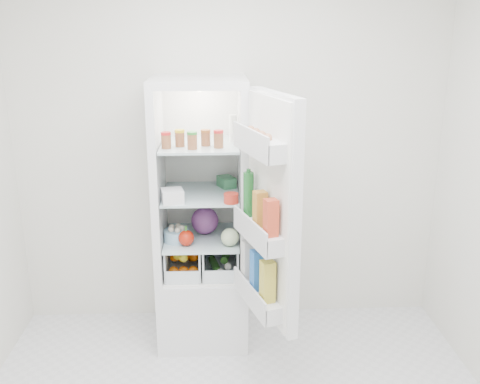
{
  "coord_description": "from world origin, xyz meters",
  "views": [
    {
      "loc": [
        -0.09,
        -2.17,
        2.1
      ],
      "look_at": [
        0.05,
        0.95,
        1.13
      ],
      "focal_mm": 40.0,
      "sensor_mm": 36.0,
      "label": 1
    }
  ],
  "objects_px": {
    "refrigerator": "(202,244)",
    "red_cabbage": "(205,221)",
    "mushroom_bowl": "(176,235)",
    "fridge_door": "(268,216)"
  },
  "relations": [
    {
      "from": "refrigerator",
      "to": "mushroom_bowl",
      "type": "relative_size",
      "value": 11.01
    },
    {
      "from": "refrigerator",
      "to": "red_cabbage",
      "type": "bearing_deg",
      "value": -7.76
    },
    {
      "from": "red_cabbage",
      "to": "mushroom_bowl",
      "type": "relative_size",
      "value": 1.13
    },
    {
      "from": "mushroom_bowl",
      "to": "red_cabbage",
      "type": "bearing_deg",
      "value": 34.4
    },
    {
      "from": "red_cabbage",
      "to": "fridge_door",
      "type": "distance_m",
      "value": 0.77
    },
    {
      "from": "refrigerator",
      "to": "red_cabbage",
      "type": "height_order",
      "value": "refrigerator"
    },
    {
      "from": "refrigerator",
      "to": "fridge_door",
      "type": "xyz_separation_m",
      "value": [
        0.39,
        -0.62,
        0.43
      ]
    },
    {
      "from": "refrigerator",
      "to": "red_cabbage",
      "type": "distance_m",
      "value": 0.18
    },
    {
      "from": "red_cabbage",
      "to": "mushroom_bowl",
      "type": "xyz_separation_m",
      "value": [
        -0.19,
        -0.13,
        -0.05
      ]
    },
    {
      "from": "refrigerator",
      "to": "red_cabbage",
      "type": "xyz_separation_m",
      "value": [
        0.02,
        -0.0,
        0.17
      ]
    }
  ]
}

